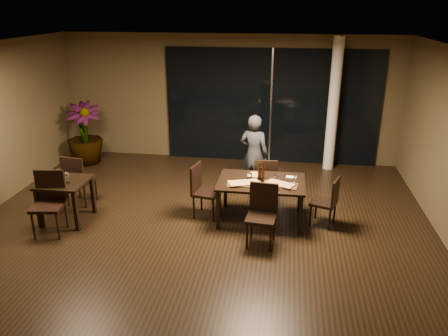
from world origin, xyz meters
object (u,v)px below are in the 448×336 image
chair_main_far (266,179)px  potted_plant (84,134)px  bottle_b (262,174)px  main_table (261,185)px  diner (254,154)px  chair_main_near (262,211)px  chair_main_right (328,200)px  chair_side_far (77,178)px  chair_side_near (49,199)px  bottle_a (260,171)px  side_table (65,188)px  bottle_c (263,171)px  chair_main_left (202,188)px

chair_main_far → potted_plant: bearing=-25.1°
chair_main_far → bottle_b: bearing=82.8°
main_table → diner: diner is taller
potted_plant → bottle_b: 4.96m
chair_main_near → chair_main_right: bearing=39.3°
chair_main_right → chair_side_far: 4.64m
chair_main_near → potted_plant: size_ratio=0.67×
bottle_b → chair_main_right: bearing=-2.2°
chair_side_near → bottle_a: 3.58m
bottle_b → side_table: bearing=-171.6°
bottle_c → chair_main_near: bearing=-86.1°
bottle_c → chair_side_far: bearing=179.8°
chair_side_near → bottle_b: chair_side_near is taller
diner → potted_plant: size_ratio=1.11×
chair_main_right → diner: size_ratio=0.54×
chair_main_near → chair_side_near: chair_side_near is taller
main_table → potted_plant: size_ratio=1.02×
main_table → diner: (-0.23, 1.22, 0.14)m
side_table → bottle_b: bearing=8.4°
bottle_a → chair_side_near: bearing=-164.0°
chair_main_near → bottle_c: bearing=99.7°
bottle_c → bottle_b: bearing=-91.4°
side_table → chair_main_right: 4.59m
side_table → chair_main_far: 3.65m
diner → bottle_a: diner is taller
side_table → diner: 3.61m
chair_main_far → bottle_b: 0.79m
chair_side_near → chair_main_near: bearing=-5.9°
side_table → chair_side_near: chair_side_near is taller
side_table → bottle_c: (3.41, 0.61, 0.28)m
chair_side_far → chair_side_near: 1.04m
bottle_c → chair_side_near: bearing=-163.6°
chair_main_far → chair_main_near: 1.46m
chair_main_left → bottle_c: bearing=-75.3°
potted_plant → bottle_a: (4.32, -2.29, 0.17)m
chair_side_near → bottle_c: 3.63m
chair_main_near → chair_side_far: bearing=171.9°
chair_side_far → chair_main_near: bearing=173.9°
chair_main_left → chair_main_right: size_ratio=1.10×
chair_main_far → chair_side_near: size_ratio=0.87×
main_table → bottle_b: bottle_b is taller
main_table → potted_plant: (-4.35, 2.36, 0.06)m
bottle_b → potted_plant: bearing=151.7°
chair_main_right → main_table: bearing=-72.9°
chair_main_right → chair_main_far: bearing=-104.6°
chair_main_right → bottle_c: (-1.15, 0.14, 0.41)m
side_table → potted_plant: potted_plant is taller
main_table → bottle_c: bearing=82.6°
main_table → diner: 1.25m
chair_main_far → chair_side_far: chair_side_far is taller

